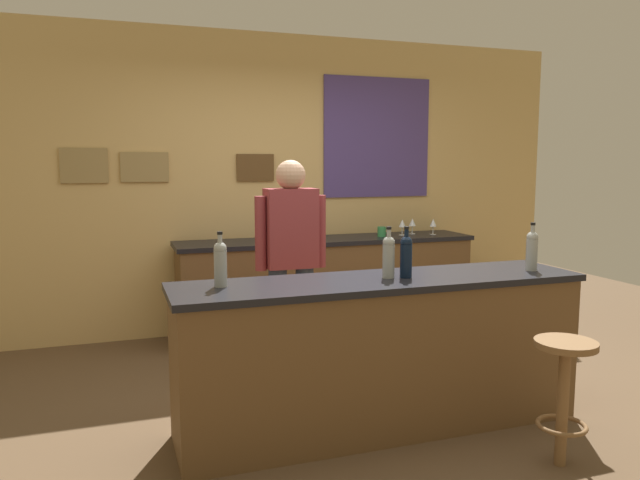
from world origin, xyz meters
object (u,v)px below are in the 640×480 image
(wine_bottle_d, at_px, (532,249))
(coffee_mug, at_px, (382,232))
(wine_glass_e, at_px, (433,223))
(wine_glass_c, at_px, (402,224))
(wine_glass_b, at_px, (304,227))
(bar_stool, at_px, (564,382))
(wine_bottle_b, at_px, (389,255))
(wine_bottle_a, at_px, (220,262))
(bartender, at_px, (291,257))
(wine_glass_d, at_px, (412,223))
(wine_bottle_c, at_px, (406,255))
(wine_glass_a, at_px, (293,227))

(wine_bottle_d, distance_m, coffee_mug, 2.09)
(wine_glass_e, distance_m, coffee_mug, 0.55)
(wine_glass_c, bearing_deg, wine_glass_b, 175.67)
(bar_stool, relative_size, wine_bottle_b, 2.22)
(bar_stool, relative_size, wine_glass_e, 4.39)
(wine_glass_b, bearing_deg, wine_glass_e, -5.58)
(wine_glass_e, bearing_deg, wine_bottle_a, -141.46)
(coffee_mug, bearing_deg, wine_bottle_b, -113.94)
(bartender, xyz_separation_m, wine_bottle_b, (0.34, -0.88, 0.12))
(wine_glass_d, height_order, wine_glass_e, same)
(wine_bottle_a, height_order, wine_bottle_c, same)
(bartender, distance_m, wine_glass_d, 2.03)
(wine_glass_e, bearing_deg, wine_glass_b, 174.42)
(bartender, xyz_separation_m, coffee_mug, (1.24, 1.13, 0.01))
(bar_stool, height_order, wine_bottle_d, wine_bottle_d)
(wine_bottle_d, bearing_deg, wine_glass_c, 85.63)
(wine_glass_d, bearing_deg, wine_bottle_b, -121.01)
(wine_bottle_d, bearing_deg, wine_glass_b, 110.32)
(wine_bottle_c, bearing_deg, wine_glass_b, 88.66)
(bartender, height_order, wine_glass_a, bartender)
(bar_stool, bearing_deg, wine_glass_c, 80.63)
(bar_stool, xyz_separation_m, wine_glass_e, (0.77, 2.75, 0.55))
(wine_glass_c, relative_size, wine_glass_d, 1.00)
(bartender, xyz_separation_m, wine_glass_d, (1.61, 1.23, 0.07))
(wine_bottle_d, relative_size, wine_glass_b, 1.97)
(bartender, xyz_separation_m, wine_bottle_a, (-0.64, -0.81, 0.12))
(wine_bottle_b, xyz_separation_m, wine_glass_b, (0.15, 2.13, -0.05))
(bartender, bearing_deg, wine_glass_a, 72.96)
(bar_stool, bearing_deg, wine_bottle_c, 128.12)
(coffee_mug, bearing_deg, wine_bottle_c, -111.21)
(bar_stool, distance_m, wine_glass_b, 2.97)
(bar_stool, bearing_deg, wine_glass_b, 100.15)
(wine_bottle_c, bearing_deg, wine_glass_a, 91.73)
(wine_glass_b, bearing_deg, wine_bottle_b, -94.11)
(wine_bottle_b, distance_m, wine_glass_e, 2.47)
(wine_bottle_d, relative_size, wine_glass_d, 1.97)
(wine_bottle_d, height_order, coffee_mug, wine_bottle_d)
(bartender, bearing_deg, wine_bottle_c, -63.67)
(wine_bottle_b, xyz_separation_m, wine_bottle_c, (0.10, -0.03, 0.00))
(wine_bottle_c, bearing_deg, wine_bottle_b, 166.05)
(coffee_mug, bearing_deg, wine_bottle_d, -87.99)
(wine_glass_d, bearing_deg, coffee_mug, -165.24)
(wine_bottle_a, height_order, wine_bottle_b, same)
(wine_bottle_a, xyz_separation_m, wine_glass_b, (1.14, 2.06, -0.05))
(wine_bottle_b, distance_m, wine_glass_a, 2.12)
(wine_bottle_c, bearing_deg, wine_glass_c, 63.73)
(bartender, height_order, wine_bottle_c, bartender)
(bartender, xyz_separation_m, wine_glass_e, (1.78, 1.12, 0.07))
(wine_bottle_b, bearing_deg, bar_stool, -48.15)
(wine_bottle_c, xyz_separation_m, wine_glass_d, (1.17, 2.14, -0.05))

